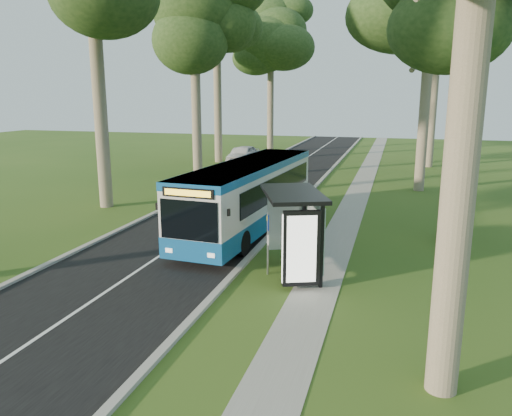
{
  "coord_description": "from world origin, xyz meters",
  "views": [
    {
      "loc": [
        5.29,
        -16.39,
        6.23
      ],
      "look_at": [
        -0.27,
        3.19,
        1.6
      ],
      "focal_mm": 35.0,
      "sensor_mm": 36.0,
      "label": 1
    }
  ],
  "objects_px": {
    "bus_stop_sign": "(268,236)",
    "car_silver": "(241,156)",
    "litter_bin": "(302,214)",
    "bus": "(249,196)",
    "bus_shelter": "(294,220)",
    "car_white": "(243,154)"
  },
  "relations": [
    {
      "from": "bus_stop_sign",
      "to": "car_white",
      "type": "distance_m",
      "value": 29.51
    },
    {
      "from": "car_white",
      "to": "car_silver",
      "type": "distance_m",
      "value": 0.27
    },
    {
      "from": "bus_shelter",
      "to": "litter_bin",
      "type": "bearing_deg",
      "value": 76.62
    },
    {
      "from": "car_white",
      "to": "bus_shelter",
      "type": "bearing_deg",
      "value": -64.35
    },
    {
      "from": "bus_shelter",
      "to": "bus_stop_sign",
      "type": "bearing_deg",
      "value": 148.64
    },
    {
      "from": "bus",
      "to": "car_silver",
      "type": "bearing_deg",
      "value": 112.91
    },
    {
      "from": "bus",
      "to": "bus_shelter",
      "type": "xyz_separation_m",
      "value": [
        3.27,
        -5.66,
        0.46
      ]
    },
    {
      "from": "bus",
      "to": "bus_shelter",
      "type": "relative_size",
      "value": 3.12
    },
    {
      "from": "bus_shelter",
      "to": "car_silver",
      "type": "distance_m",
      "value": 30.05
    },
    {
      "from": "bus_stop_sign",
      "to": "litter_bin",
      "type": "bearing_deg",
      "value": 71.6
    },
    {
      "from": "litter_bin",
      "to": "bus",
      "type": "bearing_deg",
      "value": -135.15
    },
    {
      "from": "bus",
      "to": "car_white",
      "type": "distance_m",
      "value": 23.57
    },
    {
      "from": "bus_stop_sign",
      "to": "car_white",
      "type": "height_order",
      "value": "bus_stop_sign"
    },
    {
      "from": "car_silver",
      "to": "bus_shelter",
      "type": "bearing_deg",
      "value": -68.76
    },
    {
      "from": "bus_shelter",
      "to": "litter_bin",
      "type": "height_order",
      "value": "bus_shelter"
    },
    {
      "from": "bus_stop_sign",
      "to": "car_white",
      "type": "bearing_deg",
      "value": 88.9
    },
    {
      "from": "bus_stop_sign",
      "to": "car_silver",
      "type": "xyz_separation_m",
      "value": [
        -9.81,
        27.86,
        -0.71
      ]
    },
    {
      "from": "bus_stop_sign",
      "to": "car_silver",
      "type": "height_order",
      "value": "bus_stop_sign"
    },
    {
      "from": "bus_shelter",
      "to": "car_white",
      "type": "relative_size",
      "value": 0.81
    },
    {
      "from": "bus_stop_sign",
      "to": "bus",
      "type": "bearing_deg",
      "value": 92.76
    },
    {
      "from": "car_white",
      "to": "bus",
      "type": "bearing_deg",
      "value": -66.95
    },
    {
      "from": "bus",
      "to": "car_silver",
      "type": "height_order",
      "value": "bus"
    }
  ]
}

